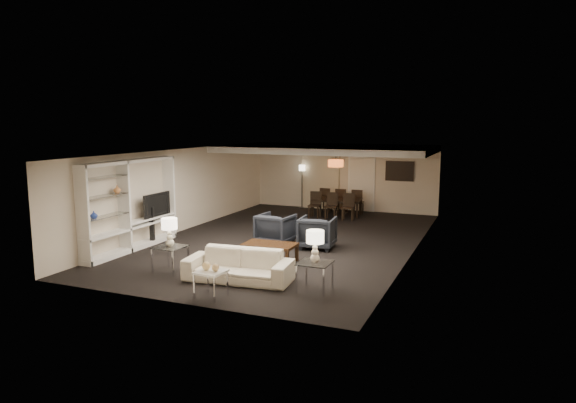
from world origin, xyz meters
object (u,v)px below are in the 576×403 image
(table_lamp_right, at_px, (315,246))
(chair_fr, at_px, (358,202))
(armchair_right, at_px, (317,232))
(vase_blue, at_px, (94,215))
(table_lamp_left, at_px, (170,232))
(floor_lamp, at_px, (302,187))
(vase_amber, at_px, (117,189))
(chair_fm, at_px, (342,201))
(sofa, at_px, (238,265))
(coffee_table, at_px, (270,253))
(chair_nr, at_px, (348,207))
(chair_nm, at_px, (331,206))
(side_table_left, at_px, (171,259))
(dining_table, at_px, (337,207))
(chair_nl, at_px, (315,205))
(pendant_light, at_px, (336,163))
(armchair_left, at_px, (276,229))
(floor_speaker, at_px, (152,226))
(chair_fl, at_px, (326,200))
(marble_table, at_px, (211,284))
(television, at_px, (154,204))
(side_table_right, at_px, (315,276))

(table_lamp_right, relative_size, chair_fr, 0.71)
(armchair_right, relative_size, vase_blue, 5.13)
(table_lamp_left, distance_m, floor_lamp, 9.08)
(vase_amber, xyz_separation_m, chair_fm, (3.46, 7.89, -1.20))
(sofa, xyz_separation_m, chair_fm, (-0.32, 8.68, 0.12))
(coffee_table, bearing_deg, vase_blue, -156.53)
(chair_nr, xyz_separation_m, chair_fr, (0.00, 1.30, 0.00))
(chair_nm, height_order, chair_fr, same)
(side_table_left, xyz_separation_m, dining_table, (1.38, 8.03, 0.02))
(side_table_left, bearing_deg, table_lamp_left, 0.00)
(chair_nl, distance_m, chair_nr, 1.20)
(side_table_left, xyz_separation_m, chair_fr, (1.98, 8.68, 0.16))
(dining_table, bearing_deg, armchair_right, -85.95)
(pendant_light, bearing_deg, vase_blue, -115.96)
(armchair_right, bearing_deg, table_lamp_left, 49.60)
(chair_fr, bearing_deg, chair_nl, 43.96)
(armchair_left, relative_size, floor_speaker, 0.89)
(pendant_light, height_order, armchair_right, pendant_light)
(floor_speaker, xyz_separation_m, chair_fl, (2.75, 6.72, -0.07))
(marble_table, height_order, chair_fl, chair_fl)
(side_table_left, relative_size, chair_fr, 0.69)
(vase_amber, relative_size, floor_lamp, 0.11)
(marble_table, relative_size, chair_nl, 0.57)
(armchair_right, distance_m, floor_speaker, 4.48)
(television, relative_size, chair_nm, 1.23)
(chair_fl, distance_m, chair_fm, 0.60)
(side_table_left, distance_m, chair_nm, 7.51)
(marble_table, bearing_deg, coffee_table, 90.00)
(sofa, relative_size, chair_fr, 2.50)
(vase_amber, bearing_deg, chair_fm, 66.33)
(armchair_left, bearing_deg, chair_nr, -97.52)
(pendant_light, xyz_separation_m, chair_nr, (0.45, 0.01, -1.47))
(chair_fm, bearing_deg, television, 62.29)
(coffee_table, xyz_separation_m, floor_lamp, (-2.04, 7.47, 0.62))
(pendant_light, height_order, side_table_right, pendant_light)
(armchair_left, xyz_separation_m, chair_nm, (0.28, 4.08, 0.03))
(side_table_right, height_order, marble_table, side_table_right)
(table_lamp_left, height_order, chair_nm, table_lamp_left)
(sofa, bearing_deg, coffee_table, 84.40)
(chair_fm, distance_m, floor_lamp, 1.80)
(table_lamp_left, height_order, table_lamp_right, same)
(coffee_table, height_order, chair_fl, chair_fl)
(television, xyz_separation_m, chair_nm, (3.43, 5.21, -0.62))
(vase_blue, xyz_separation_m, chair_nl, (2.86, 7.43, -0.70))
(television, bearing_deg, armchair_left, -70.26)
(table_lamp_right, distance_m, chair_nr, 7.53)
(marble_table, bearing_deg, vase_blue, 164.38)
(sofa, distance_m, vase_amber, 4.09)
(sofa, distance_m, chair_nm, 7.39)
(coffee_table, bearing_deg, table_lamp_right, -43.26)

